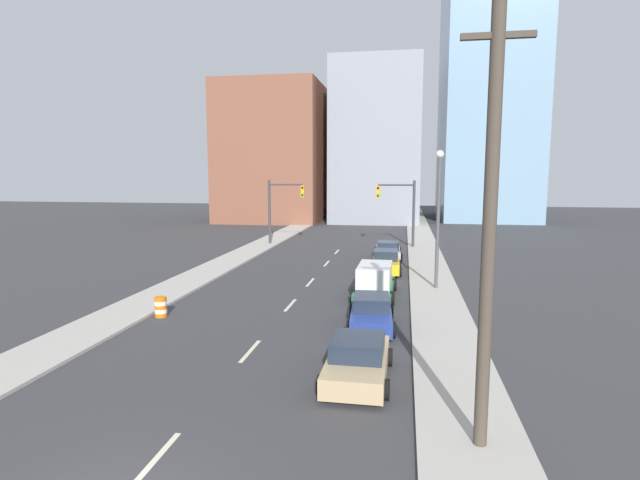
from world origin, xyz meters
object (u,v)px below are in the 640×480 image
object	(u,v)px
traffic_signal_left	(279,204)
sedan_blue	(371,313)
street_lamp	(438,210)
utility_pole_right_near	(489,231)
box_truck_green	(375,281)
sedan_tan	(358,360)
traffic_barrel	(161,307)
sedan_silver	(388,251)
traffic_signal_right	(403,205)
sedan_yellow	(386,262)

from	to	relation	value
traffic_signal_left	sedan_blue	bearing A→B (deg)	-67.11
street_lamp	sedan_blue	world-z (taller)	street_lamp
utility_pole_right_near	box_truck_green	size ratio (longest dim) A/B	1.98
traffic_signal_left	sedan_tan	world-z (taller)	traffic_signal_left
traffic_barrel	sedan_blue	xyz separation A→B (m)	(9.85, 0.06, 0.17)
traffic_signal_left	sedan_blue	distance (m)	26.57
sedan_silver	sedan_tan	bearing A→B (deg)	-92.73
utility_pole_right_near	street_lamp	world-z (taller)	utility_pole_right_near
utility_pole_right_near	box_truck_green	xyz separation A→B (m)	(-3.43, 14.76, -4.48)
traffic_signal_left	sedan_silver	xyz separation A→B (m)	(10.38, -6.12, -3.25)
traffic_barrel	box_truck_green	size ratio (longest dim) A/B	0.18
traffic_signal_left	sedan_blue	xyz separation A→B (m)	(10.26, -24.30, -3.24)
box_truck_green	sedan_blue	bearing A→B (deg)	-87.17
traffic_signal_right	sedan_silver	size ratio (longest dim) A/B	1.33
traffic_signal_left	sedan_blue	size ratio (longest dim) A/B	1.37
sedan_tan	sedan_silver	size ratio (longest dim) A/B	0.95
traffic_signal_right	street_lamp	bearing A→B (deg)	-83.06
traffic_signal_left	sedan_tan	xyz separation A→B (m)	(10.18, -29.98, -3.25)
traffic_signal_right	sedan_blue	bearing A→B (deg)	-92.86
sedan_tan	sedan_yellow	distance (m)	18.15
utility_pole_right_near	traffic_barrel	world-z (taller)	utility_pole_right_near
sedan_yellow	sedan_silver	xyz separation A→B (m)	(-0.04, 5.72, -0.07)
box_truck_green	traffic_signal_left	bearing A→B (deg)	119.09
traffic_barrel	sedan_yellow	distance (m)	16.03
sedan_tan	sedan_yellow	xyz separation A→B (m)	(0.24, 18.15, 0.06)
sedan_blue	traffic_signal_left	bearing A→B (deg)	109.51
traffic_signal_left	box_truck_green	size ratio (longest dim) A/B	1.15
sedan_blue	sedan_yellow	size ratio (longest dim) A/B	1.03
traffic_barrel	sedan_tan	bearing A→B (deg)	-29.93
utility_pole_right_near	sedan_silver	distance (m)	28.12
traffic_barrel	sedan_blue	bearing A→B (deg)	0.34
traffic_signal_left	traffic_barrel	xyz separation A→B (m)	(0.41, -24.36, -3.41)
utility_pole_right_near	sedan_yellow	size ratio (longest dim) A/B	2.41
traffic_signal_left	box_truck_green	world-z (taller)	traffic_signal_left
utility_pole_right_near	sedan_tan	bearing A→B (deg)	132.16
traffic_signal_left	sedan_silver	distance (m)	12.48
sedan_silver	sedan_yellow	bearing A→B (deg)	-91.84
traffic_barrel	box_truck_green	bearing A→B (deg)	29.42
traffic_signal_left	sedan_yellow	xyz separation A→B (m)	(10.42, -11.84, -3.19)
sedan_yellow	sedan_tan	bearing A→B (deg)	-91.77
box_truck_green	sedan_silver	world-z (taller)	box_truck_green
traffic_signal_right	box_truck_green	bearing A→B (deg)	-94.20
traffic_signal_left	traffic_barrel	distance (m)	24.60
sedan_yellow	street_lamp	bearing A→B (deg)	-58.08
traffic_signal_right	sedan_silver	distance (m)	7.02
sedan_blue	box_truck_green	bearing A→B (deg)	88.45
sedan_tan	sedan_yellow	bearing A→B (deg)	89.65
utility_pole_right_near	traffic_barrel	bearing A→B (deg)	144.62
sedan_tan	sedan_silver	bearing A→B (deg)	89.93
sedan_yellow	sedan_silver	world-z (taller)	sedan_yellow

